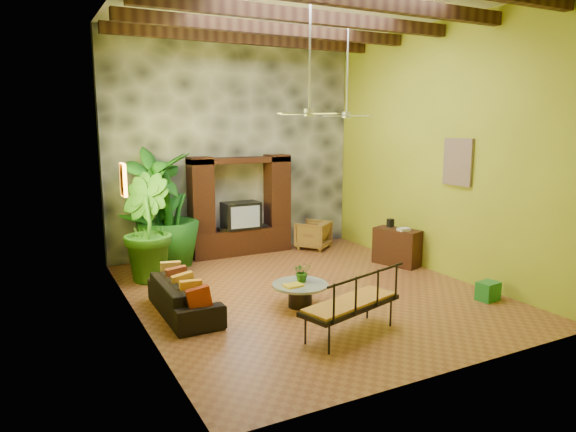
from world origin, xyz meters
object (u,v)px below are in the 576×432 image
iron_bench (353,301)px  sofa (184,297)px  tall_plant_a (155,208)px  entertainment_center (241,213)px  ceiling_fan_back (347,105)px  tall_plant_c (167,210)px  ceiling_fan_front (310,100)px  coffee_table (300,292)px  green_bin (488,291)px  wicker_armchair (313,235)px  tall_plant_b (145,228)px  side_console (397,247)px

iron_bench → sofa: bearing=117.1°
sofa → tall_plant_a: 3.11m
entertainment_center → sofa: 4.00m
entertainment_center → ceiling_fan_back: ceiling_fan_back is taller
tall_plant_c → iron_bench: bearing=-74.4°
sofa → entertainment_center: bearing=-35.9°
ceiling_fan_front → sofa: size_ratio=0.98×
entertainment_center → coffee_table: entertainment_center is taller
entertainment_center → green_bin: size_ratio=6.49×
green_bin → entertainment_center: bearing=117.2°
entertainment_center → wicker_armchair: (1.77, -0.33, -0.62)m
ceiling_fan_front → ceiling_fan_back: 2.41m
wicker_armchair → coffee_table: wicker_armchair is taller
green_bin → coffee_table: bearing=158.2°
entertainment_center → ceiling_fan_back: (1.60, -1.94, 2.44)m
ceiling_fan_front → wicker_armchair: ceiling_fan_front is taller
ceiling_fan_front → green_bin: ceiling_fan_front is taller
tall_plant_b → tall_plant_c: 1.02m
ceiling_fan_front → coffee_table: 3.17m
ceiling_fan_front → side_console: ceiling_fan_front is taller
ceiling_fan_back → tall_plant_a: ceiling_fan_back is taller
ceiling_fan_back → ceiling_fan_front: bearing=-138.4°
wicker_armchair → iron_bench: size_ratio=0.43×
tall_plant_a → tall_plant_b: 0.90m
side_console → iron_bench: bearing=-157.3°
wicker_armchair → tall_plant_b: 4.30m
tall_plant_c → coffee_table: (1.30, -3.52, -0.96)m
iron_bench → side_console: (3.03, 2.74, -0.14)m
tall_plant_b → iron_bench: bearing=-64.2°
tall_plant_c → green_bin: tall_plant_c is taller
tall_plant_b → side_console: size_ratio=2.11×
tall_plant_a → iron_bench: tall_plant_a is taller
tall_plant_a → side_console: bearing=-25.3°
wicker_armchair → tall_plant_b: tall_plant_b is taller
tall_plant_c → green_bin: bearing=-47.4°
ceiling_fan_back → iron_bench: ceiling_fan_back is taller
wicker_armchair → iron_bench: iron_bench is taller
tall_plant_b → coffee_table: size_ratio=2.21×
iron_bench → green_bin: size_ratio=4.67×
ceiling_fan_back → tall_plant_c: (-3.39, 1.68, -2.18)m
coffee_table → green_bin: 3.29m
tall_plant_b → coffee_table: bearing=-54.7°
ceiling_fan_back → wicker_armchair: ceiling_fan_back is taller
ceiling_fan_back → side_console: 3.22m
entertainment_center → tall_plant_b: bearing=-156.8°
entertainment_center → ceiling_fan_front: (-0.20, -3.54, 2.44)m
sofa → tall_plant_b: 2.29m
ceiling_fan_back → coffee_table: (-2.09, -1.83, -3.15)m
tall_plant_c → entertainment_center: bearing=8.1°
ceiling_fan_back → tall_plant_c: 4.37m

